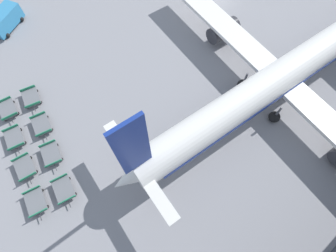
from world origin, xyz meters
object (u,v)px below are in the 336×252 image
service_van (5,20)px  baggage_dolly_row_near_col_d (36,202)px  baggage_dolly_row_near_col_b (14,138)px  baggage_dolly_row_mid_a_col_c (51,154)px  baggage_dolly_row_mid_a_col_d (64,189)px  baggage_dolly_row_mid_a_col_a (31,98)px  baggage_dolly_row_near_col_c (25,168)px  baggage_dolly_row_mid_a_col_b (41,125)px  baggage_dolly_row_near_col_a (7,109)px  airplane (289,71)px

service_van → baggage_dolly_row_near_col_d: bearing=-19.1°
service_van → baggage_dolly_row_near_col_b: bearing=-23.0°
baggage_dolly_row_mid_a_col_c → baggage_dolly_row_mid_a_col_d: same height
baggage_dolly_row_near_col_d → baggage_dolly_row_mid_a_col_a: 12.06m
service_van → baggage_dolly_row_mid_a_col_a: 12.80m
baggage_dolly_row_near_col_c → baggage_dolly_row_mid_a_col_b: size_ratio=0.99×
service_van → baggage_dolly_row_near_col_d: (23.35, -8.10, -0.75)m
baggage_dolly_row_mid_a_col_a → service_van: bearing=166.5°
baggage_dolly_row_near_col_c → baggage_dolly_row_mid_a_col_b: bearing=131.9°
baggage_dolly_row_near_col_c → baggage_dolly_row_mid_a_col_d: bearing=23.4°
baggage_dolly_row_near_col_a → baggage_dolly_row_mid_a_col_a: bearing=83.8°
baggage_dolly_row_near_col_b → baggage_dolly_row_near_col_c: size_ratio=1.01×
baggage_dolly_row_mid_a_col_b → baggage_dolly_row_near_col_d: bearing=-31.9°
service_van → baggage_dolly_row_mid_a_col_c: size_ratio=1.56×
baggage_dolly_row_near_col_a → baggage_dolly_row_near_col_c: (7.45, -1.60, 0.00)m
airplane → baggage_dolly_row_mid_a_col_b: airplane is taller
baggage_dolly_row_mid_a_col_d → baggage_dolly_row_mid_a_col_a: bearing=168.1°
airplane → baggage_dolly_row_mid_a_col_c: airplane is taller
airplane → baggage_dolly_row_mid_a_col_b: 27.55m
service_van → baggage_dolly_row_mid_a_col_b: service_van is taller
baggage_dolly_row_near_col_b → service_van: bearing=157.0°
baggage_dolly_row_near_col_c → baggage_dolly_row_mid_a_col_b: (-3.25, 3.62, 0.00)m
airplane → baggage_dolly_row_mid_a_col_a: size_ratio=13.26×
airplane → baggage_dolly_row_near_col_a: size_ratio=13.37×
baggage_dolly_row_mid_a_col_a → airplane: bearing=53.3°
service_van → baggage_dolly_row_near_col_b: size_ratio=1.56×
baggage_dolly_row_mid_a_col_d → baggage_dolly_row_mid_a_col_c: bearing=168.2°
baggage_dolly_row_near_col_b → baggage_dolly_row_near_col_c: same height
baggage_dolly_row_near_col_a → baggage_dolly_row_near_col_d: same height
service_van → baggage_dolly_row_mid_a_col_b: 16.77m
baggage_dolly_row_mid_a_col_a → baggage_dolly_row_near_col_b: bearing=-47.4°
baggage_dolly_row_near_col_a → baggage_dolly_row_near_col_c: bearing=-12.1°
baggage_dolly_row_near_col_a → baggage_dolly_row_mid_a_col_b: same height
service_van → baggage_dolly_row_near_col_d: size_ratio=1.56×
baggage_dolly_row_mid_a_col_b → service_van: bearing=167.1°
baggage_dolly_row_near_col_d → baggage_dolly_row_mid_a_col_b: same height
airplane → baggage_dolly_row_mid_a_col_c: bearing=-111.4°
baggage_dolly_row_near_col_b → baggage_dolly_row_mid_a_col_a: same height
baggage_dolly_row_mid_a_col_a → baggage_dolly_row_mid_a_col_c: bearing=-11.9°
airplane → baggage_dolly_row_mid_a_col_d: (-5.66, -25.60, -2.96)m
baggage_dolly_row_near_col_c → baggage_dolly_row_mid_a_col_a: 8.38m
baggage_dolly_row_near_col_a → baggage_dolly_row_near_col_b: size_ratio=0.99×
service_van → baggage_dolly_row_mid_a_col_a: service_van is taller
baggage_dolly_row_mid_a_col_b → baggage_dolly_row_mid_a_col_c: (3.68, -0.85, 0.00)m
baggage_dolly_row_mid_a_col_d → service_van: bearing=167.3°
baggage_dolly_row_mid_a_col_c → baggage_dolly_row_mid_a_col_b: bearing=167.0°
baggage_dolly_row_near_col_d → baggage_dolly_row_mid_a_col_d: bearing=75.7°
baggage_dolly_row_near_col_c → baggage_dolly_row_near_col_d: size_ratio=0.99×
baggage_dolly_row_near_col_c → baggage_dolly_row_mid_a_col_c: 2.80m
baggage_dolly_row_near_col_b → baggage_dolly_row_mid_a_col_b: (0.46, 3.00, 0.00)m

